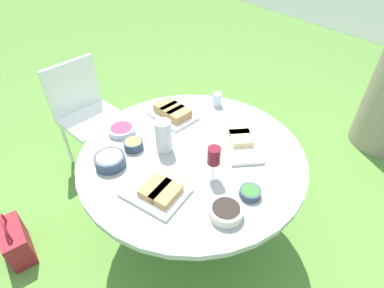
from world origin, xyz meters
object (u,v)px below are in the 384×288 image
chair_near_left (85,108)px  water_pitcher (164,136)px  dining_table (192,165)px  handbag (16,241)px  wine_glass (214,157)px

chair_near_left → water_pitcher: water_pitcher is taller
dining_table → water_pitcher: 0.25m
handbag → water_pitcher: bearing=65.0°
water_pitcher → wine_glass: (0.33, 0.08, 0.04)m
wine_glass → dining_table: bearing=172.3°
chair_near_left → dining_table: bearing=11.5°
chair_near_left → handbag: bearing=-52.2°
dining_table → wine_glass: 0.33m
chair_near_left → wine_glass: size_ratio=4.57×
dining_table → water_pitcher: size_ratio=6.63×
handbag → wine_glass: bearing=52.8°
dining_table → handbag: dining_table is taller
wine_glass → handbag: 1.47m
water_pitcher → dining_table: bearing=45.2°
dining_table → water_pitcher: (-0.11, -0.11, 0.20)m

